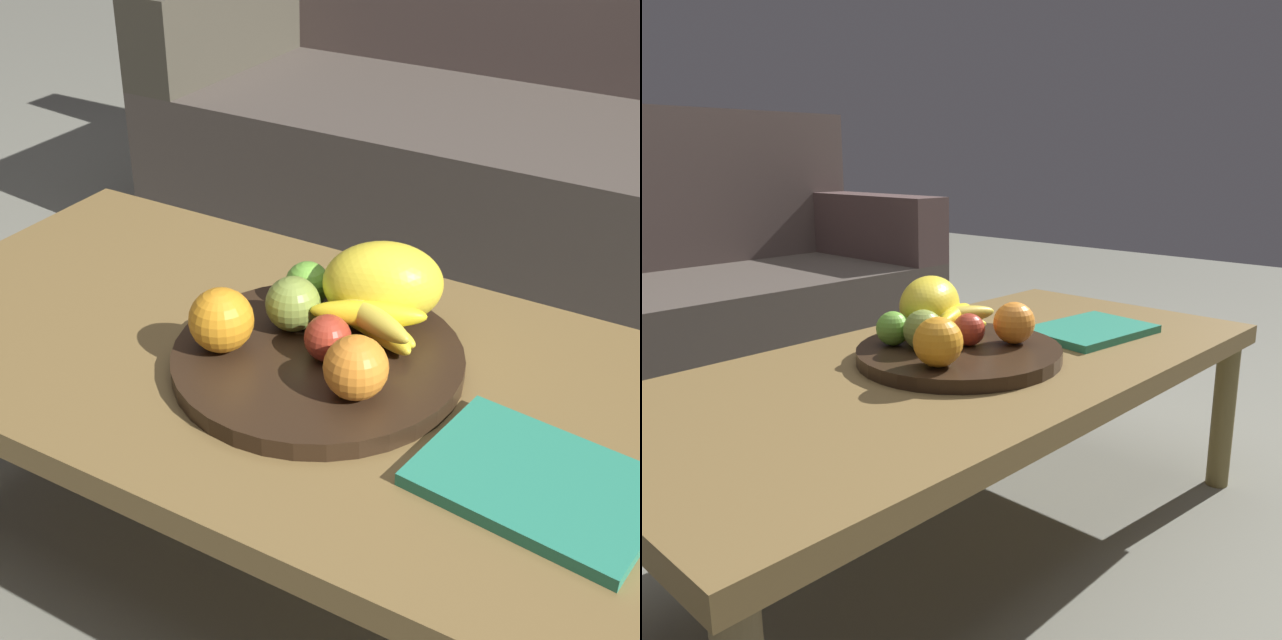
{
  "view_description": "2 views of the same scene",
  "coord_description": "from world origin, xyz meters",
  "views": [
    {
      "loc": [
        0.5,
        -0.84,
        1.05
      ],
      "look_at": [
        0.0,
        -0.0,
        0.46
      ],
      "focal_mm": 51.22,
      "sensor_mm": 36.0,
      "label": 1
    },
    {
      "loc": [
        -0.85,
        -0.8,
        0.75
      ],
      "look_at": [
        0.0,
        -0.0,
        0.46
      ],
      "focal_mm": 37.34,
      "sensor_mm": 36.0,
      "label": 2
    }
  ],
  "objects": [
    {
      "name": "orange_front",
      "position": [
        0.09,
        -0.06,
        0.45
      ],
      "size": [
        0.08,
        0.08,
        0.08
      ],
      "primitive_type": "sphere",
      "color": "orange",
      "rests_on": "fruit_bowl"
    },
    {
      "name": "apple_front",
      "position": [
        -0.06,
        0.03,
        0.45
      ],
      "size": [
        0.07,
        0.07,
        0.07
      ],
      "primitive_type": "sphere",
      "color": "olive",
      "rests_on": "fruit_bowl"
    },
    {
      "name": "banana_bunch",
      "position": [
        0.04,
        0.06,
        0.44
      ],
      "size": [
        0.16,
        0.12,
        0.06
      ],
      "color": "yellow",
      "rests_on": "fruit_bowl"
    },
    {
      "name": "fruit_bowl",
      "position": [
        0.0,
        -0.0,
        0.4
      ],
      "size": [
        0.38,
        0.38,
        0.03
      ],
      "primitive_type": "cylinder",
      "color": "black",
      "rests_on": "coffee_table"
    },
    {
      "name": "ground_plane",
      "position": [
        0.0,
        0.0,
        0.0
      ],
      "size": [
        8.0,
        8.0,
        0.0
      ],
      "primitive_type": "plane",
      "color": "slate"
    },
    {
      "name": "couch",
      "position": [
        -0.12,
        1.13,
        0.3
      ],
      "size": [
        1.7,
        0.7,
        0.9
      ],
      "color": "#494039",
      "rests_on": "ground_plane"
    },
    {
      "name": "magazine",
      "position": [
        0.32,
        -0.08,
        0.39
      ],
      "size": [
        0.27,
        0.21,
        0.02
      ],
      "primitive_type": "cube",
      "rotation": [
        0.0,
        0.0,
        -0.12
      ],
      "color": "#2A8669",
      "rests_on": "coffee_table"
    },
    {
      "name": "orange_left",
      "position": [
        -0.11,
        -0.05,
        0.45
      ],
      "size": [
        0.08,
        0.08,
        0.08
      ],
      "primitive_type": "sphere",
      "color": "orange",
      "rests_on": "fruit_bowl"
    },
    {
      "name": "melon_large_front",
      "position": [
        0.03,
        0.11,
        0.47
      ],
      "size": [
        0.19,
        0.17,
        0.11
      ],
      "primitive_type": "ellipsoid",
      "rotation": [
        0.0,
        0.0,
        0.49
      ],
      "color": "yellow",
      "rests_on": "fruit_bowl"
    },
    {
      "name": "apple_right",
      "position": [
        0.02,
        -0.01,
        0.44
      ],
      "size": [
        0.06,
        0.06,
        0.06
      ],
      "primitive_type": "sphere",
      "color": "#A73320",
      "rests_on": "fruit_bowl"
    },
    {
      "name": "coffee_table",
      "position": [
        0.0,
        0.0,
        0.35
      ],
      "size": [
        1.28,
        0.61,
        0.38
      ],
      "color": "brown",
      "rests_on": "ground_plane"
    },
    {
      "name": "apple_left",
      "position": [
        -0.07,
        0.1,
        0.44
      ],
      "size": [
        0.06,
        0.06,
        0.06
      ],
      "primitive_type": "sphere",
      "color": "#6AAD37",
      "rests_on": "fruit_bowl"
    }
  ]
}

